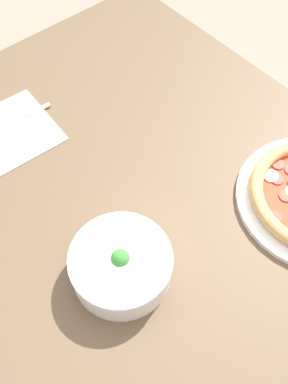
{
  "coord_description": "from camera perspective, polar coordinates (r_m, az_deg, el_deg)",
  "views": [
    {
      "loc": [
        -0.32,
        0.26,
        1.46
      ],
      "look_at": [
        0.02,
        -0.03,
        0.77
      ],
      "focal_mm": 40.0,
      "sensor_mm": 36.0,
      "label": 1
    }
  ],
  "objects": [
    {
      "name": "ground_plane",
      "position": [
        1.52,
        -0.27,
        -17.04
      ],
      "size": [
        8.0,
        8.0,
        0.0
      ],
      "primitive_type": "plane",
      "color": "gray"
    },
    {
      "name": "dining_table",
      "position": [
        0.91,
        -0.44,
        -5.92
      ],
      "size": [
        1.17,
        0.96,
        0.75
      ],
      "color": "brown",
      "rests_on": "ground_plane"
    },
    {
      "name": "bowl",
      "position": [
        0.73,
        -3.09,
        -9.54
      ],
      "size": [
        0.18,
        0.18,
        0.08
      ],
      "color": "white",
      "rests_on": "dining_table"
    },
    {
      "name": "napkin",
      "position": [
        0.98,
        -17.5,
        7.58
      ],
      "size": [
        0.2,
        0.2,
        0.0
      ],
      "color": "white",
      "rests_on": "dining_table"
    },
    {
      "name": "fork",
      "position": [
        0.96,
        -16.63,
        6.85
      ],
      "size": [
        0.03,
        0.18,
        0.0
      ],
      "rotation": [
        0.0,
        0.0,
        1.46
      ],
      "color": "silver",
      "rests_on": "napkin"
    },
    {
      "name": "knife",
      "position": [
        0.99,
        -17.71,
        8.71
      ],
      "size": [
        0.04,
        0.23,
        0.01
      ],
      "rotation": [
        0.0,
        0.0,
        1.46
      ],
      "color": "silver",
      "rests_on": "napkin"
    }
  ]
}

